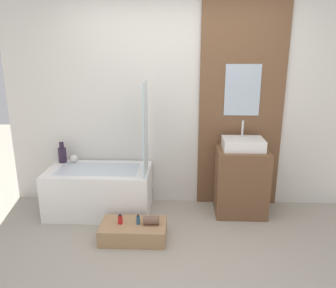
# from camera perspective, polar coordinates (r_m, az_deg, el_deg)

# --- Properties ---
(ground_plane) EXTENTS (12.00, 12.00, 0.00)m
(ground_plane) POSITION_cam_1_polar(r_m,az_deg,el_deg) (3.02, 1.06, -22.49)
(ground_plane) COLOR #A39989
(wall_tiled_back) EXTENTS (4.20, 0.06, 2.60)m
(wall_tiled_back) POSITION_cam_1_polar(r_m,az_deg,el_deg) (3.99, 1.73, 7.56)
(wall_tiled_back) COLOR silver
(wall_tiled_back) RESTS_ON ground_plane
(wall_wood_accent) EXTENTS (1.00, 0.04, 2.60)m
(wall_wood_accent) POSITION_cam_1_polar(r_m,az_deg,el_deg) (4.00, 12.68, 7.28)
(wall_wood_accent) COLOR brown
(wall_wood_accent) RESTS_ON ground_plane
(bathtub) EXTENTS (1.20, 0.65, 0.54)m
(bathtub) POSITION_cam_1_polar(r_m,az_deg,el_deg) (4.03, -11.80, -7.90)
(bathtub) COLOR white
(bathtub) RESTS_ON ground_plane
(glass_shower_screen) EXTENTS (0.01, 0.45, 1.02)m
(glass_shower_screen) POSITION_cam_1_polar(r_m,az_deg,el_deg) (3.60, -3.95, 2.71)
(glass_shower_screen) COLOR silver
(glass_shower_screen) RESTS_ON bathtub
(wooden_step_bench) EXTENTS (0.67, 0.39, 0.17)m
(wooden_step_bench) POSITION_cam_1_polar(r_m,az_deg,el_deg) (3.51, -6.01, -14.86)
(wooden_step_bench) COLOR #A87F56
(wooden_step_bench) RESTS_ON ground_plane
(vanity_cabinet) EXTENTS (0.59, 0.49, 0.79)m
(vanity_cabinet) POSITION_cam_1_polar(r_m,az_deg,el_deg) (3.98, 12.54, -6.35)
(vanity_cabinet) COLOR brown
(vanity_cabinet) RESTS_ON ground_plane
(sink) EXTENTS (0.46, 0.34, 0.32)m
(sink) POSITION_cam_1_polar(r_m,az_deg,el_deg) (3.84, 12.94, 0.03)
(sink) COLOR white
(sink) RESTS_ON vanity_cabinet
(vase_tall_dark) EXTENTS (0.10, 0.10, 0.26)m
(vase_tall_dark) POSITION_cam_1_polar(r_m,az_deg,el_deg) (4.25, -17.93, -1.68)
(vase_tall_dark) COLOR #2D1E33
(vase_tall_dark) RESTS_ON bathtub
(vase_round_light) EXTENTS (0.10, 0.10, 0.10)m
(vase_round_light) POSITION_cam_1_polar(r_m,az_deg,el_deg) (4.22, -16.08, -2.46)
(vase_round_light) COLOR silver
(vase_round_light) RESTS_ON bathtub
(bottle_soap_primary) EXTENTS (0.05, 0.05, 0.10)m
(bottle_soap_primary) POSITION_cam_1_polar(r_m,az_deg,el_deg) (3.46, -8.32, -12.87)
(bottle_soap_primary) COLOR red
(bottle_soap_primary) RESTS_ON wooden_step_bench
(bottle_soap_secondary) EXTENTS (0.04, 0.04, 0.10)m
(bottle_soap_secondary) POSITION_cam_1_polar(r_m,az_deg,el_deg) (3.44, -5.23, -13.02)
(bottle_soap_secondary) COLOR #2D567A
(bottle_soap_secondary) RESTS_ON wooden_step_bench
(towel_roll) EXTENTS (0.16, 0.09, 0.09)m
(towel_roll) POSITION_cam_1_polar(r_m,az_deg,el_deg) (3.42, -2.94, -13.10)
(towel_roll) COLOR brown
(towel_roll) RESTS_ON wooden_step_bench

